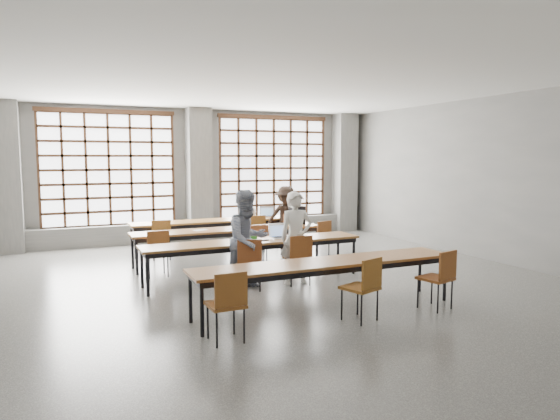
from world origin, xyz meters
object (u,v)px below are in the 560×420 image
object	(u,v)px
chair_back_left	(162,235)
chair_front_left	(249,259)
laptop_front	(279,234)
backpack	(297,215)
student_back	(286,218)
mouse	(302,236)
desk_row_b	(229,232)
phone	(265,240)
chair_near_mid	(365,283)
student_male	(296,238)
chair_near_left	(228,299)
red_pouch	(225,301)
chair_back_mid	(256,229)
student_female	(248,240)
desk_row_c	(254,244)
chair_mid_centre	(257,241)
green_box	(250,237)
laptop_back	(267,214)
chair_front_right	(299,255)
desk_row_d	(327,266)
chair_mid_left	(157,248)
chair_back_right	(288,227)
desk_row_a	(216,223)
chair_near_right	(440,274)
chair_mid_right	(320,237)
plastic_bag	(251,212)

from	to	relation	value
chair_back_left	chair_front_left	world-z (taller)	same
laptop_front	backpack	distance (m)	1.90
student_back	mouse	world-z (taller)	student_back
desk_row_b	phone	bearing A→B (deg)	-85.98
chair_near_mid	student_male	size ratio (longest dim) A/B	0.54
chair_near_left	red_pouch	distance (m)	0.09
desk_row_b	chair_back_mid	size ratio (longest dim) A/B	4.55
student_female	phone	world-z (taller)	student_female
backpack	red_pouch	xyz separation A→B (m)	(-3.05, -4.29, -0.43)
desk_row_c	mouse	world-z (taller)	mouse
chair_mid_centre	green_box	xyz separation A→B (m)	(-0.50, -0.88, 0.24)
laptop_back	chair_front_right	bearing A→B (deg)	-104.81
desk_row_d	backpack	bearing A→B (deg)	70.18
chair_mid_left	chair_front_right	distance (m)	2.66
chair_back_left	chair_front_right	size ratio (longest dim) A/B	1.00
green_box	backpack	bearing A→B (deg)	42.36
chair_front_left	student_male	distance (m)	0.97
chair_near_left	backpack	bearing A→B (deg)	55.13
chair_front_left	laptop_front	distance (m)	1.17
chair_back_right	chair_front_right	distance (m)	3.38
chair_back_left	student_male	world-z (taller)	student_male
chair_front_left	student_male	xyz separation A→B (m)	(0.92, 0.13, 0.27)
laptop_back	red_pouch	world-z (taller)	laptop_back
chair_mid_centre	phone	size ratio (longest dim) A/B	6.77
student_male	desk_row_d	bearing A→B (deg)	-94.40
laptop_back	mouse	distance (m)	3.33
chair_mid_centre	desk_row_a	bearing A→B (deg)	95.17
chair_back_right	mouse	world-z (taller)	chair_back_right
mouse	chair_back_right	bearing A→B (deg)	70.27
chair_near_right	mouse	distance (m)	2.86
phone	laptop_front	bearing A→B (deg)	29.45
chair_mid_centre	mouse	bearing A→B (deg)	-62.92
chair_mid_centre	chair_near_mid	size ratio (longest dim) A/B	1.00
desk_row_b	phone	world-z (taller)	phone
chair_back_right	chair_front_right	world-z (taller)	same
desk_row_a	chair_mid_right	size ratio (longest dim) A/B	4.55
chair_near_left	backpack	world-z (taller)	backpack
laptop_back	chair_back_left	bearing A→B (deg)	-165.16
chair_back_right	mouse	xyz separation A→B (m)	(-0.91, -2.53, 0.21)
desk_row_a	laptop_front	size ratio (longest dim) A/B	10.87
chair_near_left	phone	bearing A→B (deg)	59.26
desk_row_c	laptop_back	world-z (taller)	laptop_back
desk_row_c	red_pouch	xyz separation A→B (m)	(-1.39, -2.65, -0.16)
student_female	chair_back_mid	bearing A→B (deg)	47.78
backpack	green_box	bearing A→B (deg)	-139.62
student_back	chair_near_mid	bearing A→B (deg)	-83.82
chair_near_right	chair_back_left	bearing A→B (deg)	119.75
desk_row_b	chair_mid_left	distance (m)	1.72
chair_back_left	chair_back_mid	size ratio (longest dim) A/B	1.00
desk_row_a	plastic_bag	size ratio (longest dim) A/B	13.99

